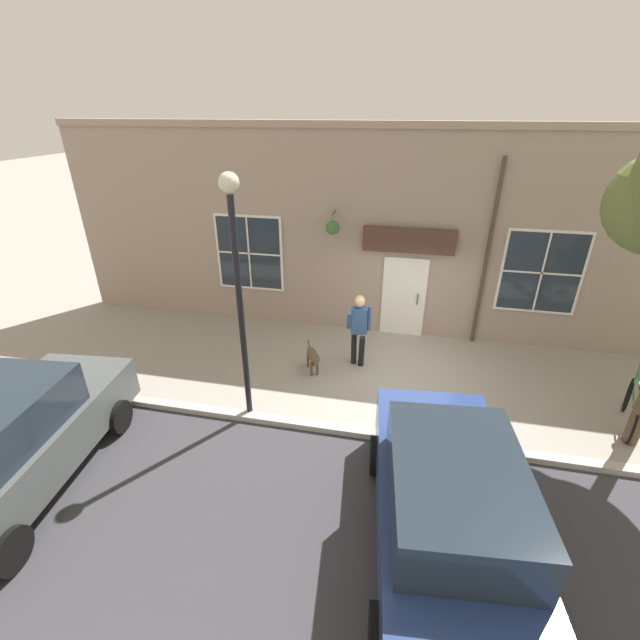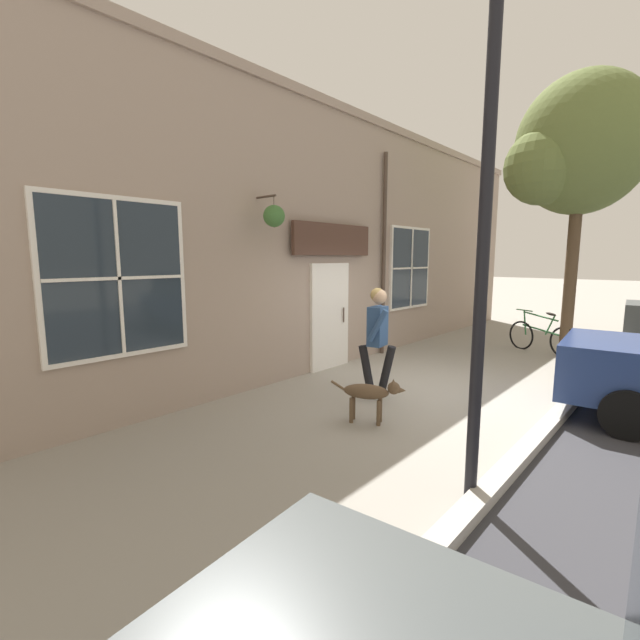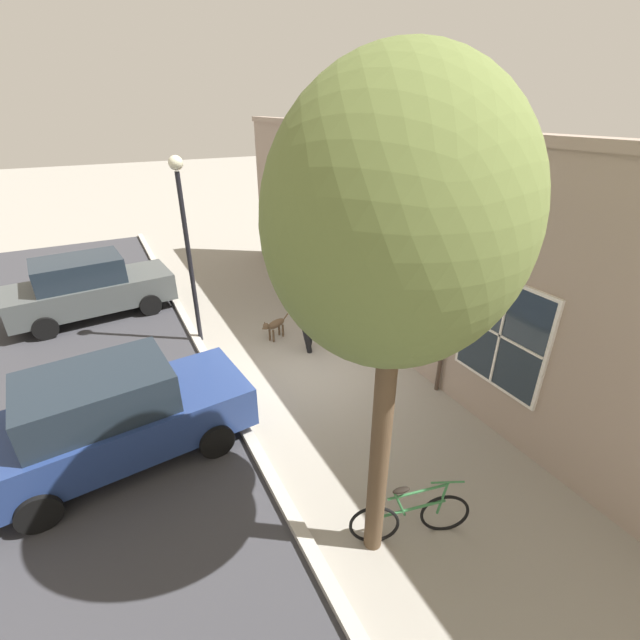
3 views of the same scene
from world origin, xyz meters
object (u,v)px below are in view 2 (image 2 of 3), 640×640
(pedestrian_walking, at_px, (378,332))
(street_tree_by_curb, at_px, (575,149))
(dog_on_leash, at_px, (370,393))
(street_lamp, at_px, (488,160))
(leaning_bicycle, at_px, (541,337))

(pedestrian_walking, bearing_deg, street_tree_by_curb, 74.03)
(dog_on_leash, relative_size, street_lamp, 0.21)
(leaning_bicycle, bearing_deg, dog_on_leash, -94.55)
(street_tree_by_curb, height_order, leaning_bicycle, street_tree_by_curb)
(street_tree_by_curb, xyz_separation_m, street_lamp, (0.83, -6.88, -1.45))
(pedestrian_walking, height_order, street_lamp, street_lamp)
(pedestrian_walking, bearing_deg, dog_on_leash, -60.52)
(street_tree_by_curb, bearing_deg, dog_on_leash, -98.71)
(pedestrian_walking, xyz_separation_m, street_lamp, (2.28, -1.81, 1.95))
(dog_on_leash, xyz_separation_m, street_tree_by_curb, (0.92, 6.00, 4.04))
(leaning_bicycle, distance_m, street_lamp, 7.68)
(street_tree_by_curb, distance_m, leaning_bicycle, 4.10)
(dog_on_leash, xyz_separation_m, leaning_bicycle, (0.50, 6.23, -0.03))
(street_tree_by_curb, bearing_deg, pedestrian_walking, -105.97)
(dog_on_leash, bearing_deg, street_tree_by_curb, 81.29)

